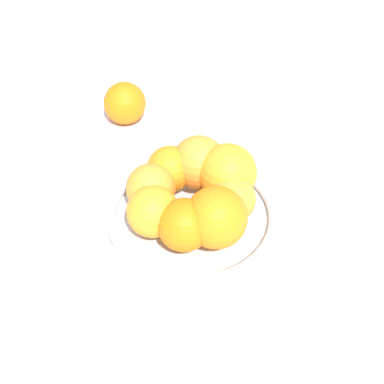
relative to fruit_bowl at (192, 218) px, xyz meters
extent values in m
plane|color=silver|center=(0.00, 0.00, -0.02)|extent=(4.00, 4.00, 0.00)
cylinder|color=silver|center=(0.00, 0.00, -0.01)|extent=(0.24, 0.24, 0.02)
torus|color=silver|center=(0.00, 0.00, 0.01)|extent=(0.24, 0.24, 0.01)
sphere|color=orange|center=(-0.06, 0.00, 0.05)|extent=(0.07, 0.07, 0.07)
sphere|color=orange|center=(-0.04, -0.04, 0.05)|extent=(0.07, 0.07, 0.07)
sphere|color=orange|center=(0.00, -0.06, 0.05)|extent=(0.07, 0.07, 0.07)
sphere|color=orange|center=(0.04, -0.05, 0.06)|extent=(0.08, 0.08, 0.08)
sphere|color=orange|center=(0.06, 0.00, 0.05)|extent=(0.06, 0.06, 0.06)
sphere|color=orange|center=(0.04, 0.04, 0.06)|extent=(0.08, 0.08, 0.08)
sphere|color=orange|center=(0.00, 0.06, 0.06)|extent=(0.08, 0.08, 0.08)
sphere|color=orange|center=(-0.04, 0.04, 0.05)|extent=(0.07, 0.07, 0.07)
sphere|color=orange|center=(-0.16, 0.23, 0.02)|extent=(0.07, 0.07, 0.07)
camera|label=1|loc=(0.09, -0.51, 0.57)|focal=50.00mm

